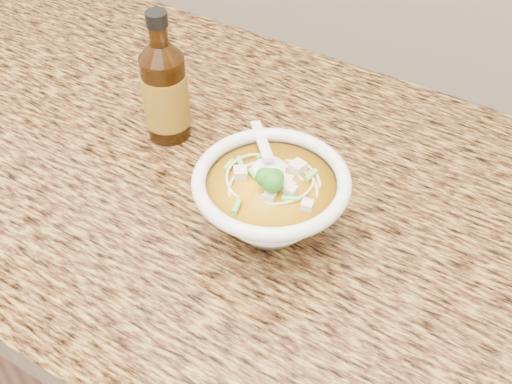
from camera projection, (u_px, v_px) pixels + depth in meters
The scene contains 4 objects.
cabinet at pixel (215, 348), 1.18m from camera, with size 4.00×0.65×0.86m, color black.
counter_slab at pixel (200, 166), 0.87m from camera, with size 4.00×0.68×0.04m, color olive.
soup_bowl at pixel (271, 201), 0.73m from camera, with size 0.18×0.18×0.10m.
hot_sauce_bottle at pixel (165, 92), 0.84m from camera, with size 0.07×0.07×0.18m.
Camera 1 is at (0.40, 1.16, 1.46)m, focal length 45.00 mm.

